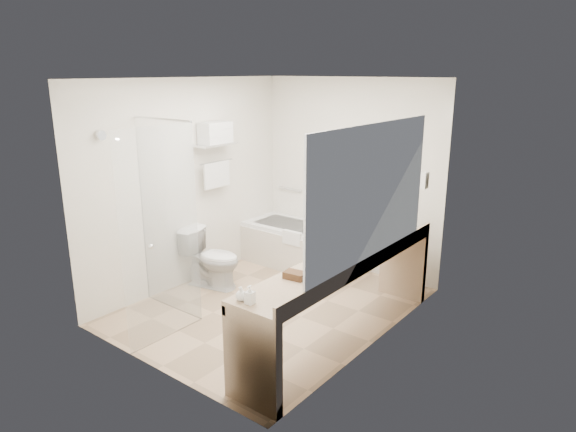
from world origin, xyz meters
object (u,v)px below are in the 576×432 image
Objects in this scene: toilet at (212,259)px; bathtub at (302,246)px; vanity_counter at (343,280)px; amenity_basket at (295,275)px; water_bottle_left at (400,224)px.

bathtub is at bearing -32.72° from toilet.
bathtub is 0.59× the size of vanity_counter.
bathtub is 1.32m from toilet.
vanity_counter is at bearing -107.10° from toilet.
amenity_basket is at bearing -98.05° from vanity_counter.
water_bottle_left is (0.09, 1.80, 0.05)m from amenity_basket.
bathtub is 2.09m from vanity_counter.
water_bottle_left is at bearing -8.64° from bathtub.
toilet is 2.29m from water_bottle_left.
toilet is (-1.97, 0.15, -0.28)m from vanity_counter.
bathtub is 8.66× the size of water_bottle_left.
vanity_counter reaches higher than bathtub.
water_bottle_left is (1.53, -0.23, 0.66)m from bathtub.
amenity_basket is at bearing -54.82° from bathtub.
water_bottle_left reaches higher than toilet.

